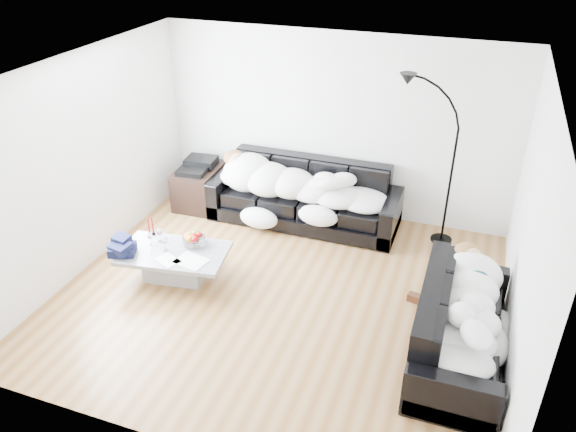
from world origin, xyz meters
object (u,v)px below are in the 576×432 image
(shoes, at_px, (427,297))
(av_cabinet, at_px, (200,186))
(wine_glass_a, at_px, (160,235))
(coffee_table, at_px, (175,264))
(sleeper_back, at_px, (303,182))
(fruit_bowl, at_px, (194,238))
(wine_glass_c, at_px, (166,244))
(candle_left, at_px, (149,227))
(candle_right, at_px, (153,226))
(stereo, at_px, (198,164))
(wine_glass_b, at_px, (150,239))
(floor_lamp, at_px, (451,175))
(sofa_back, at_px, (304,194))
(sleeper_right, at_px, (465,305))
(sofa_right, at_px, (462,324))

(shoes, relative_size, av_cabinet, 0.54)
(wine_glass_a, bearing_deg, coffee_table, -28.36)
(sleeper_back, xyz_separation_m, fruit_bowl, (-0.89, -1.55, -0.19))
(wine_glass_c, xyz_separation_m, candle_left, (-0.37, 0.22, 0.03))
(candle_right, distance_m, stereo, 1.58)
(wine_glass_b, relative_size, candle_left, 0.59)
(av_cabinet, bearing_deg, coffee_table, -73.87)
(av_cabinet, height_order, floor_lamp, floor_lamp)
(coffee_table, height_order, av_cabinet, av_cabinet)
(sleeper_back, bearing_deg, sofa_back, 90.00)
(wine_glass_a, height_order, shoes, wine_glass_a)
(coffee_table, xyz_separation_m, shoes, (2.97, 0.56, -0.13))
(wine_glass_c, relative_size, stereo, 0.43)
(coffee_table, bearing_deg, av_cabinet, 108.29)
(floor_lamp, bearing_deg, sofa_back, 162.33)
(wine_glass_b, distance_m, candle_right, 0.23)
(sofa_back, height_order, wine_glass_b, sofa_back)
(candle_left, height_order, candle_right, candle_left)
(wine_glass_b, bearing_deg, av_cabinet, 98.27)
(fruit_bowl, height_order, floor_lamp, floor_lamp)
(wine_glass_c, bearing_deg, av_cabinet, 105.48)
(fruit_bowl, relative_size, wine_glass_a, 1.50)
(candle_left, height_order, shoes, candle_left)
(sleeper_back, height_order, fruit_bowl, sleeper_back)
(sleeper_back, bearing_deg, av_cabinet, 178.41)
(coffee_table, bearing_deg, sleeper_right, -3.89)
(coffee_table, relative_size, candle_right, 4.96)
(sofa_back, bearing_deg, wine_glass_a, -127.86)
(wine_glass_a, xyz_separation_m, wine_glass_b, (-0.08, -0.09, -0.02))
(sleeper_back, xyz_separation_m, coffee_table, (-1.05, -1.78, -0.46))
(fruit_bowl, bearing_deg, floor_lamp, 31.72)
(candle_right, bearing_deg, sleeper_back, 45.78)
(candle_left, distance_m, floor_lamp, 3.89)
(wine_glass_c, distance_m, floor_lamp, 3.69)
(coffee_table, bearing_deg, sleeper_back, 59.55)
(sleeper_back, relative_size, candle_right, 8.78)
(av_cabinet, bearing_deg, sofa_back, -2.01)
(candle_right, bearing_deg, sofa_right, -7.32)
(shoes, distance_m, floor_lamp, 1.69)
(av_cabinet, xyz_separation_m, floor_lamp, (3.58, 0.14, 0.69))
(sleeper_right, height_order, wine_glass_a, sleeper_right)
(sleeper_right, relative_size, av_cabinet, 2.00)
(av_cabinet, distance_m, stereo, 0.36)
(fruit_bowl, bearing_deg, coffee_table, -124.90)
(wine_glass_b, relative_size, wine_glass_c, 0.80)
(sleeper_back, height_order, sleeper_right, sleeper_back)
(wine_glass_b, bearing_deg, fruit_bowl, 19.33)
(sleeper_back, distance_m, coffee_table, 2.12)
(sofa_back, distance_m, av_cabinet, 1.66)
(stereo, bearing_deg, sofa_back, -5.50)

